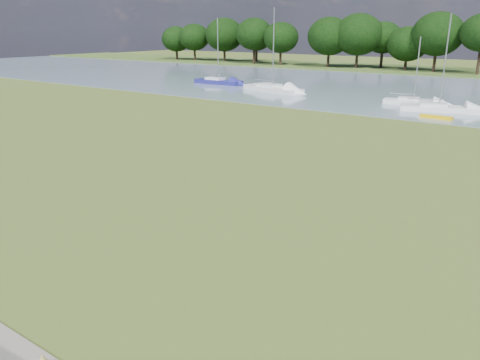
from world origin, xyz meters
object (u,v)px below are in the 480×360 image
Objects in this scene: sailboat_2 at (218,80)px; sailboat_4 at (438,106)px; sailboat_6 at (413,100)px; sailboat_0 at (272,87)px; kayak at (436,117)px.

sailboat_4 is (30.04, -6.06, -0.05)m from sailboat_2.
sailboat_4 is at bearing -51.07° from sailboat_6.
sailboat_6 is (27.00, -3.31, -0.09)m from sailboat_2.
sailboat_6 is at bearing 12.89° from sailboat_0.
kayak is 32.39m from sailboat_2.
sailboat_4 is (19.83, -3.48, -0.06)m from sailboat_0.
sailboat_6 is at bearing 125.81° from kayak.
sailboat_0 is at bearing 166.19° from kayak.
sailboat_0 is at bearing 152.72° from sailboat_4.
sailboat_2 is 1.01× the size of sailboat_4.
sailboat_0 is 16.80m from sailboat_6.
sailboat_2 reaches higher than sailboat_6.
sailboat_0 is 1.47× the size of sailboat_6.
kayak is 7.67m from sailboat_6.
kayak is 0.31× the size of sailboat_2.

